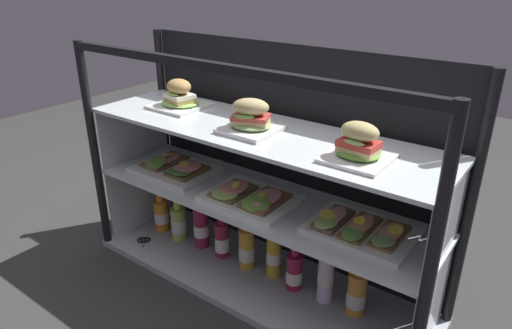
% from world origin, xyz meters
% --- Properties ---
extents(ground_plane, '(6.00, 6.00, 0.02)m').
position_xyz_m(ground_plane, '(0.00, 0.00, -0.01)').
color(ground_plane, '#343432').
rests_on(ground_plane, ground).
extents(case_base_deck, '(1.44, 0.44, 0.03)m').
position_xyz_m(case_base_deck, '(0.00, 0.00, 0.02)').
color(case_base_deck, '#B2B9C0').
rests_on(case_base_deck, ground).
extents(case_frame, '(1.44, 0.44, 0.93)m').
position_xyz_m(case_frame, '(0.00, 0.12, 0.51)').
color(case_frame, black).
rests_on(case_frame, ground).
extents(riser_lower_tier, '(1.37, 0.37, 0.34)m').
position_xyz_m(riser_lower_tier, '(0.00, 0.00, 0.20)').
color(riser_lower_tier, silver).
rests_on(riser_lower_tier, case_base_deck).
extents(shelf_lower_glass, '(1.39, 0.38, 0.01)m').
position_xyz_m(shelf_lower_glass, '(0.00, 0.00, 0.38)').
color(shelf_lower_glass, silver).
rests_on(shelf_lower_glass, riser_lower_tier).
extents(riser_upper_tier, '(1.37, 0.37, 0.26)m').
position_xyz_m(riser_upper_tier, '(0.00, 0.00, 0.51)').
color(riser_upper_tier, silver).
rests_on(riser_upper_tier, shelf_lower_glass).
extents(shelf_upper_glass, '(1.39, 0.38, 0.01)m').
position_xyz_m(shelf_upper_glass, '(0.00, 0.00, 0.65)').
color(shelf_upper_glass, silver).
rests_on(shelf_upper_glass, riser_upper_tier).
extents(plated_roll_sandwich_far_right, '(0.21, 0.21, 0.12)m').
position_xyz_m(plated_roll_sandwich_far_right, '(-0.41, 0.03, 0.70)').
color(plated_roll_sandwich_far_right, white).
rests_on(plated_roll_sandwich_far_right, shelf_upper_glass).
extents(plated_roll_sandwich_far_left, '(0.19, 0.19, 0.12)m').
position_xyz_m(plated_roll_sandwich_far_left, '(0.00, -0.03, 0.70)').
color(plated_roll_sandwich_far_left, white).
rests_on(plated_roll_sandwich_far_left, shelf_upper_glass).
extents(plated_roll_sandwich_center, '(0.19, 0.19, 0.12)m').
position_xyz_m(plated_roll_sandwich_center, '(0.41, -0.04, 0.70)').
color(plated_roll_sandwich_center, white).
rests_on(plated_roll_sandwich_center, shelf_upper_glass).
extents(open_sandwich_tray_center, '(0.34, 0.25, 0.06)m').
position_xyz_m(open_sandwich_tray_center, '(-0.42, -0.02, 0.40)').
color(open_sandwich_tray_center, white).
rests_on(open_sandwich_tray_center, shelf_lower_glass).
extents(open_sandwich_tray_near_right_corner, '(0.34, 0.25, 0.06)m').
position_xyz_m(open_sandwich_tray_near_right_corner, '(0.00, -0.04, 0.41)').
color(open_sandwich_tray_near_right_corner, white).
rests_on(open_sandwich_tray_near_right_corner, shelf_lower_glass).
extents(open_sandwich_tray_left_of_center, '(0.34, 0.25, 0.06)m').
position_xyz_m(open_sandwich_tray_left_of_center, '(0.42, -0.00, 0.40)').
color(open_sandwich_tray_left_of_center, white).
rests_on(open_sandwich_tray_left_of_center, shelf_lower_glass).
extents(juice_bottle_back_left, '(0.07, 0.07, 0.21)m').
position_xyz_m(juice_bottle_back_left, '(-0.57, 0.01, 0.11)').
color(juice_bottle_back_left, orange).
rests_on(juice_bottle_back_left, case_base_deck).
extents(juice_bottle_front_fourth, '(0.07, 0.07, 0.21)m').
position_xyz_m(juice_bottle_front_fourth, '(-0.45, 0.01, 0.11)').
color(juice_bottle_front_fourth, '#AECB52').
rests_on(juice_bottle_front_fourth, case_base_deck).
extents(juice_bottle_back_center, '(0.07, 0.07, 0.25)m').
position_xyz_m(juice_bottle_back_center, '(-0.32, 0.02, 0.13)').
color(juice_bottle_back_center, '#9C2343').
rests_on(juice_bottle_back_center, case_base_deck).
extents(juice_bottle_front_right_end, '(0.06, 0.06, 0.21)m').
position_xyz_m(juice_bottle_front_right_end, '(-0.20, 0.02, 0.11)').
color(juice_bottle_front_right_end, maroon).
rests_on(juice_bottle_front_right_end, case_base_deck).
extents(juice_bottle_front_middle, '(0.07, 0.07, 0.23)m').
position_xyz_m(juice_bottle_front_middle, '(-0.06, 0.02, 0.12)').
color(juice_bottle_front_middle, gold).
rests_on(juice_bottle_front_middle, case_base_deck).
extents(juice_bottle_front_left_end, '(0.06, 0.06, 0.24)m').
position_xyz_m(juice_bottle_front_left_end, '(0.06, 0.04, 0.13)').
color(juice_bottle_front_left_end, gold).
rests_on(juice_bottle_front_left_end, case_base_deck).
extents(juice_bottle_back_right, '(0.06, 0.06, 0.20)m').
position_xyz_m(juice_bottle_back_right, '(0.17, 0.02, 0.10)').
color(juice_bottle_back_right, '#9E1C45').
rests_on(juice_bottle_back_right, case_base_deck).
extents(juice_bottle_tucked_behind, '(0.06, 0.06, 0.24)m').
position_xyz_m(juice_bottle_tucked_behind, '(0.30, 0.03, 0.14)').
color(juice_bottle_tucked_behind, white).
rests_on(juice_bottle_tucked_behind, case_base_deck).
extents(juice_bottle_near_post, '(0.07, 0.07, 0.22)m').
position_xyz_m(juice_bottle_near_post, '(0.42, 0.03, 0.11)').
color(juice_bottle_near_post, gold).
rests_on(juice_bottle_near_post, case_base_deck).
extents(kitchen_scissors, '(0.14, 0.15, 0.01)m').
position_xyz_m(kitchen_scissors, '(-0.55, -0.12, 0.03)').
color(kitchen_scissors, silver).
rests_on(kitchen_scissors, case_base_deck).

